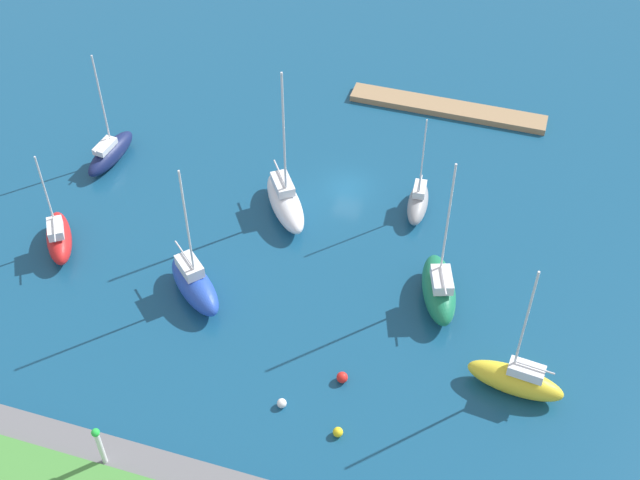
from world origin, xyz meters
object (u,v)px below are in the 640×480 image
sailboat_white_lone_north (285,201)px  sailboat_blue_center_basin (194,284)px  mooring_buoy_yellow (338,432)px  mooring_buoy_red (342,377)px  pier_dock (447,108)px  harbor_beacon (99,444)px  sailboat_navy_by_breakwater (110,153)px  sailboat_yellow_inner_mooring (516,379)px  sailboat_red_mid_basin (59,237)px  mooring_buoy_white (282,403)px  sailboat_green_west_end (439,288)px  sailboat_gray_lone_south (418,202)px

sailboat_white_lone_north → sailboat_blue_center_basin: bearing=-53.1°
mooring_buoy_yellow → mooring_buoy_red: (0.98, -4.44, 0.06)m
pier_dock → harbor_beacon: bearing=73.3°
pier_dock → sailboat_navy_by_breakwater: sailboat_navy_by_breakwater is taller
sailboat_white_lone_north → mooring_buoy_red: sailboat_white_lone_north is taller
sailboat_white_lone_north → mooring_buoy_red: 18.63m
sailboat_white_lone_north → sailboat_yellow_inner_mooring: bearing=24.1°
pier_dock → sailboat_white_lone_north: sailboat_white_lone_north is taller
harbor_beacon → mooring_buoy_yellow: harbor_beacon is taller
sailboat_red_mid_basin → mooring_buoy_white: (-22.88, 9.51, -0.92)m
sailboat_green_west_end → mooring_buoy_red: 10.94m
sailboat_gray_lone_south → mooring_buoy_yellow: size_ratio=14.20×
pier_dock → sailboat_yellow_inner_mooring: (-11.04, 32.03, 0.95)m
pier_dock → harbor_beacon: size_ratio=5.27×
sailboat_green_west_end → sailboat_red_mid_basin: bearing=77.9°
harbor_beacon → sailboat_red_mid_basin: 22.26m
sailboat_yellow_inner_mooring → mooring_buoy_white: 16.74m
pier_dock → sailboat_yellow_inner_mooring: sailboat_yellow_inner_mooring is taller
harbor_beacon → sailboat_yellow_inner_mooring: bearing=-150.1°
mooring_buoy_white → harbor_beacon: bearing=40.7°
harbor_beacon → sailboat_white_lone_north: size_ratio=0.25×
harbor_beacon → sailboat_yellow_inner_mooring: size_ratio=0.30×
pier_dock → sailboat_white_lone_north: 21.89m
pier_dock → mooring_buoy_yellow: (0.01, 39.36, 0.04)m
sailboat_white_lone_north → sailboat_navy_by_breakwater: 17.93m
sailboat_blue_center_basin → mooring_buoy_white: sailboat_blue_center_basin is taller
sailboat_white_lone_north → pier_dock: bearing=115.6°
sailboat_navy_by_breakwater → mooring_buoy_red: (-27.57, 17.71, -0.68)m
mooring_buoy_white → mooring_buoy_yellow: mooring_buoy_yellow is taller
sailboat_red_mid_basin → mooring_buoy_white: size_ratio=13.75×
mooring_buoy_white → mooring_buoy_yellow: (-4.46, 1.10, 0.01)m
sailboat_green_west_end → sailboat_gray_lone_south: 10.56m
sailboat_navy_by_breakwater → pier_dock: bearing=-53.0°
sailboat_blue_center_basin → mooring_buoy_red: (-13.42, 4.54, -0.99)m
sailboat_green_west_end → mooring_buoy_yellow: size_ratio=19.24×
sailboat_gray_lone_south → mooring_buoy_red: 19.53m
pier_dock → sailboat_green_west_end: (-4.10, 25.29, 1.17)m
harbor_beacon → sailboat_white_lone_north: sailboat_white_lone_north is taller
pier_dock → mooring_buoy_white: 38.52m
pier_dock → sailboat_green_west_end: sailboat_green_west_end is taller
harbor_beacon → sailboat_red_mid_basin: bearing=-52.8°
harbor_beacon → sailboat_yellow_inner_mooring: sailboat_yellow_inner_mooring is taller
sailboat_blue_center_basin → sailboat_gray_lone_south: size_ratio=1.31×
pier_dock → sailboat_white_lone_north: size_ratio=1.33×
harbor_beacon → sailboat_green_west_end: (-18.05, -21.12, -1.69)m
harbor_beacon → sailboat_white_lone_north: 27.60m
sailboat_white_lone_north → sailboat_gray_lone_south: 11.61m
sailboat_gray_lone_south → mooring_buoy_red: bearing=-8.6°
sailboat_green_west_end → mooring_buoy_white: sailboat_green_west_end is taller
mooring_buoy_yellow → mooring_buoy_white: bearing=-13.8°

